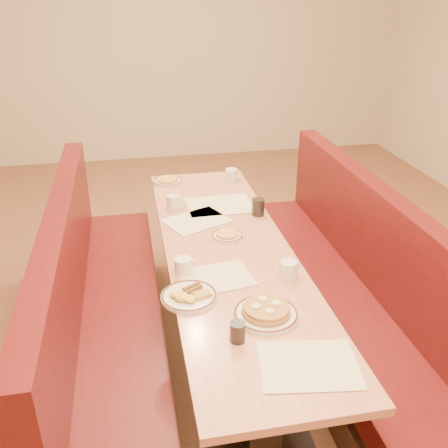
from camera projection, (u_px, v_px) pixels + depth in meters
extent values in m
plane|color=#9E6647|center=(228.00, 354.00, 3.13)|extent=(8.00, 8.00, 0.00)
cube|color=beige|center=(162.00, 46.00, 6.04)|extent=(6.00, 0.04, 2.80)
cube|color=black|center=(228.00, 350.00, 3.11)|extent=(0.55, 1.88, 0.06)
cube|color=black|center=(228.00, 307.00, 2.97)|extent=(0.15, 1.75, 0.71)
cube|color=#E8996B|center=(228.00, 252.00, 2.81)|extent=(0.70, 2.50, 0.04)
cube|color=#4C3326|center=(117.00, 355.00, 2.97)|extent=(0.55, 2.50, 0.20)
cube|color=#5B0F16|center=(112.00, 318.00, 2.85)|extent=(0.55, 2.50, 0.16)
cube|color=#5B0F16|center=(64.00, 265.00, 2.64)|extent=(0.12, 2.50, 0.60)
cube|color=#4C3326|center=(331.00, 328.00, 3.20)|extent=(0.55, 2.50, 0.20)
cube|color=#5B0F16|center=(335.00, 293.00, 3.08)|extent=(0.55, 2.50, 0.16)
cube|color=#5B0F16|center=(375.00, 235.00, 2.95)|extent=(0.12, 2.50, 0.60)
cube|color=beige|center=(216.00, 278.00, 2.52)|extent=(0.39, 0.32, 0.00)
cube|color=beige|center=(309.00, 365.00, 1.95)|extent=(0.42, 0.34, 0.00)
cube|color=beige|center=(197.00, 220.00, 3.12)|extent=(0.45, 0.41, 0.00)
cube|color=beige|center=(220.00, 205.00, 3.34)|extent=(0.44, 0.33, 0.00)
cylinder|color=silver|center=(266.00, 314.00, 2.23)|extent=(0.29, 0.29, 0.02)
torus|color=brown|center=(266.00, 313.00, 2.23)|extent=(0.29, 0.29, 0.01)
cylinder|color=#B38740|center=(266.00, 311.00, 2.22)|extent=(0.22, 0.22, 0.02)
cylinder|color=#B38740|center=(266.00, 307.00, 2.22)|extent=(0.21, 0.21, 0.02)
cylinder|color=#F7E6A1|center=(276.00, 303.00, 2.22)|extent=(0.04, 0.04, 0.01)
cylinder|color=#F7E6A1|center=(263.00, 299.00, 2.25)|extent=(0.04, 0.04, 0.01)
cylinder|color=#F7E6A1|center=(256.00, 306.00, 2.20)|extent=(0.04, 0.04, 0.01)
cylinder|color=#F7E6A1|center=(270.00, 311.00, 2.17)|extent=(0.04, 0.04, 0.01)
cylinder|color=silver|center=(189.00, 297.00, 2.36)|extent=(0.27, 0.27, 0.02)
torus|color=brown|center=(189.00, 295.00, 2.36)|extent=(0.26, 0.26, 0.01)
ellipsoid|color=yellow|center=(181.00, 297.00, 2.31)|extent=(0.07, 0.07, 0.04)
ellipsoid|color=yellow|center=(190.00, 299.00, 2.30)|extent=(0.06, 0.06, 0.03)
ellipsoid|color=yellow|center=(175.00, 294.00, 2.34)|extent=(0.05, 0.05, 0.03)
cylinder|color=brown|center=(194.00, 289.00, 2.38)|extent=(0.09, 0.06, 0.02)
cylinder|color=brown|center=(191.00, 286.00, 2.40)|extent=(0.09, 0.06, 0.02)
cube|color=gold|center=(203.00, 294.00, 2.35)|extent=(0.10, 0.08, 0.02)
cylinder|color=silver|center=(227.00, 236.00, 2.93)|extent=(0.19, 0.19, 0.01)
torus|color=brown|center=(227.00, 235.00, 2.92)|extent=(0.18, 0.18, 0.01)
cylinder|color=gold|center=(227.00, 234.00, 2.92)|extent=(0.13, 0.13, 0.01)
ellipsoid|color=yellow|center=(223.00, 232.00, 2.93)|extent=(0.04, 0.04, 0.02)
cylinder|color=silver|center=(168.00, 182.00, 3.72)|extent=(0.22, 0.22, 0.02)
torus|color=brown|center=(168.00, 181.00, 3.71)|extent=(0.22, 0.22, 0.01)
cylinder|color=gold|center=(168.00, 179.00, 3.71)|extent=(0.16, 0.16, 0.02)
ellipsoid|color=yellow|center=(164.00, 178.00, 3.72)|extent=(0.05, 0.05, 0.02)
cylinder|color=silver|center=(288.00, 270.00, 2.51)|extent=(0.09, 0.09, 0.09)
torus|color=silver|center=(295.00, 267.00, 2.53)|extent=(0.07, 0.04, 0.07)
cylinder|color=black|center=(289.00, 263.00, 2.49)|extent=(0.08, 0.08, 0.01)
cylinder|color=silver|center=(183.00, 267.00, 2.54)|extent=(0.09, 0.09, 0.09)
torus|color=silver|center=(191.00, 265.00, 2.55)|extent=(0.07, 0.03, 0.06)
cylinder|color=black|center=(183.00, 260.00, 2.52)|extent=(0.07, 0.07, 0.01)
cylinder|color=silver|center=(231.00, 175.00, 3.73)|extent=(0.09, 0.09, 0.09)
torus|color=silver|center=(238.00, 175.00, 3.74)|extent=(0.07, 0.02, 0.07)
cylinder|color=black|center=(231.00, 170.00, 3.71)|extent=(0.08, 0.08, 0.01)
cylinder|color=silver|center=(173.00, 202.00, 3.27)|extent=(0.09, 0.09, 0.09)
torus|color=silver|center=(180.00, 202.00, 3.27)|extent=(0.07, 0.02, 0.07)
cylinder|color=black|center=(173.00, 197.00, 3.25)|extent=(0.07, 0.07, 0.01)
cylinder|color=black|center=(238.00, 332.00, 2.07)|extent=(0.06, 0.06, 0.09)
cylinder|color=silver|center=(238.00, 332.00, 2.07)|extent=(0.07, 0.07, 0.09)
cylinder|color=black|center=(258.00, 207.00, 3.19)|extent=(0.08, 0.08, 0.11)
cylinder|color=silver|center=(258.00, 207.00, 3.18)|extent=(0.08, 0.08, 0.11)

